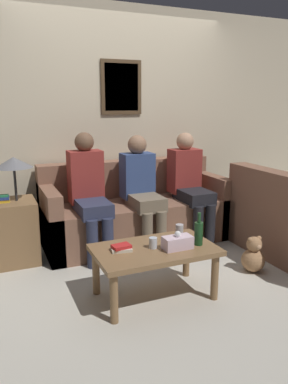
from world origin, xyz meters
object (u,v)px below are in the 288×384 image
at_px(wine_bottle, 199,233).
at_px(drinking_glass, 153,243).
at_px(person_right, 190,182).
at_px(person_left, 89,190).
at_px(person_middle, 142,187).
at_px(teddy_bear, 253,256).
at_px(couch_main, 135,213).
at_px(coffee_table, 155,255).

bearing_deg(wine_bottle, drinking_glass, 168.05).
height_order(drinking_glass, person_right, person_right).
distance_m(person_left, person_middle, 0.56).
bearing_deg(person_left, teddy_bear, -38.68).
relative_size(drinking_glass, person_right, 0.07).
height_order(person_middle, person_right, person_right).
relative_size(couch_main, teddy_bear, 5.98).
xyz_separation_m(wine_bottle, person_middle, (-0.02, 1.13, 0.14)).
relative_size(couch_main, person_left, 1.64).
relative_size(couch_main, person_right, 1.69).
height_order(coffee_table, person_right, person_right).
distance_m(coffee_table, wine_bottle, 0.39).
xyz_separation_m(drinking_glass, teddy_bear, (1.05, 0.06, -0.32)).
distance_m(couch_main, person_left, 0.69).
bearing_deg(couch_main, person_middle, -90.22).
height_order(drinking_glass, person_left, person_left).
bearing_deg(person_middle, person_right, 1.92).
xyz_separation_m(couch_main, wine_bottle, (0.02, -1.33, 0.20)).
bearing_deg(person_right, person_left, 179.87).
xyz_separation_m(coffee_table, wine_bottle, (0.35, -0.08, 0.16)).
height_order(couch_main, person_middle, person_middle).
distance_m(coffee_table, person_right, 1.45).
xyz_separation_m(couch_main, person_right, (0.59, -0.18, 0.34)).
height_order(coffee_table, person_middle, person_middle).
xyz_separation_m(person_left, teddy_bear, (1.27, -1.01, -0.53)).
xyz_separation_m(couch_main, person_left, (-0.56, -0.18, 0.35)).
xyz_separation_m(person_left, person_right, (1.16, -0.00, -0.02)).
height_order(person_left, person_right, person_left).
bearing_deg(drinking_glass, person_middle, 71.71).
bearing_deg(person_right, coffee_table, -130.82).
bearing_deg(coffee_table, wine_bottle, -12.98).
bearing_deg(teddy_bear, person_right, 96.20).
height_order(couch_main, teddy_bear, couch_main).
xyz_separation_m(person_left, person_middle, (0.56, -0.02, -0.02)).
distance_m(wine_bottle, drinking_glass, 0.38).
bearing_deg(couch_main, teddy_bear, -59.50).
bearing_deg(coffee_table, person_right, 49.18).
relative_size(drinking_glass, person_left, 0.07).
bearing_deg(drinking_glass, couch_main, 74.46).
distance_m(drinking_glass, person_left, 1.12).
distance_m(person_middle, teddy_bear, 1.32).
bearing_deg(person_middle, drinking_glass, -108.29).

